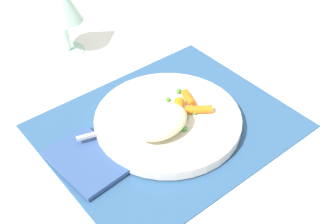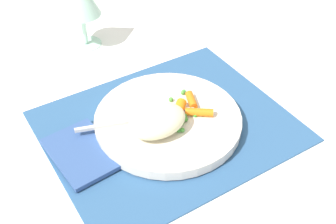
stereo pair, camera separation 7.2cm
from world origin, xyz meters
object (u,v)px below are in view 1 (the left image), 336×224
Objects in this scene: carrot_portion at (182,108)px; wine_glass at (61,3)px; napkin at (87,160)px; plate at (168,120)px; fork at (149,120)px; rice_mound at (160,122)px.

wine_glass reaches higher than carrot_portion.
plate is at bearing -4.65° from napkin.
fork is (-0.03, 0.01, 0.01)m from plate.
plate is 0.04m from fork.
wine_glass is at bearing 92.16° from plate.
carrot_portion is (0.06, 0.02, -0.01)m from rice_mound.
carrot_portion reaches higher than plate.
fork is 0.33m from wine_glass.
plate is 0.16m from napkin.
rice_mound is at bearing -91.68° from fork.
rice_mound is (-0.03, -0.02, 0.03)m from plate.
carrot_portion is at bearing 14.35° from rice_mound.
napkin is (-0.12, 0.03, -0.04)m from rice_mound.
carrot_portion is (0.03, -0.01, 0.02)m from plate.
wine_glass is (-0.04, 0.33, 0.08)m from carrot_portion.
plate is 3.00× the size of carrot_portion.
wine_glass reaches higher than rice_mound.
plate is 0.05m from rice_mound.
fork is (0.00, 0.03, -0.02)m from rice_mound.
rice_mound is 1.17× the size of carrot_portion.
wine_glass reaches higher than fork.
rice_mound is at bearing -15.31° from napkin.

